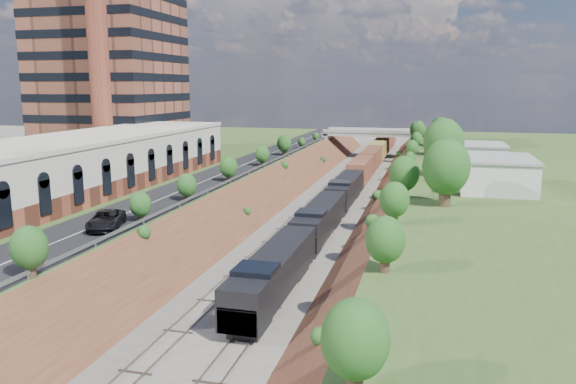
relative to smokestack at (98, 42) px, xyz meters
name	(u,v)px	position (x,y,z in m)	size (l,w,h in m)	color
platform_left	(135,181)	(3.00, 4.00, -22.50)	(44.00, 180.00, 5.00)	#3D5221
platform_right	(559,200)	(69.00, 4.00, -22.50)	(44.00, 180.00, 5.00)	#3D5221
embankment_left	(260,202)	(25.00, 4.00, -25.00)	(7.07, 180.00, 7.07)	brown
embankment_right	(399,209)	(47.00, 4.00, -25.00)	(7.07, 180.00, 7.07)	brown
rail_left_track	(311,204)	(33.40, 4.00, -24.91)	(1.58, 180.00, 0.18)	gray
rail_right_track	(344,206)	(38.60, 4.00, -24.91)	(1.58, 180.00, 0.18)	gray
road	(233,170)	(20.50, 4.00, -19.95)	(8.00, 180.00, 0.10)	black
guardrail	(257,168)	(24.60, 3.80, -19.45)	(0.10, 171.00, 0.70)	#99999E
commercial_building	(81,164)	(8.00, -18.00, -16.49)	(14.30, 62.30, 7.00)	brown
highrise_tower	(106,5)	(-8.00, 16.00, 7.88)	(22.00, 22.00, 53.90)	brown
smokestack	(98,42)	(0.00, 0.00, 0.00)	(3.20, 3.20, 40.00)	brown
overpass	(371,139)	(36.00, 66.00, -20.08)	(24.50, 8.30, 7.40)	gray
white_building_near	(496,175)	(59.50, -4.00, -18.00)	(9.00, 12.00, 4.00)	silver
white_building_far	(479,156)	(59.00, 18.00, -18.20)	(8.00, 10.00, 3.60)	silver
tree_right_large	(446,167)	(53.00, -16.00, -15.62)	(5.25, 5.25, 7.61)	#473323
tree_left_crest	(119,212)	(24.20, -36.00, -17.96)	(2.45, 2.45, 3.55)	#473323
freight_train	(365,166)	(38.60, 30.92, -22.29)	(3.24, 147.27, 4.79)	black
suv	(106,220)	(22.06, -34.84, -19.06)	(2.77, 6.01, 1.67)	black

